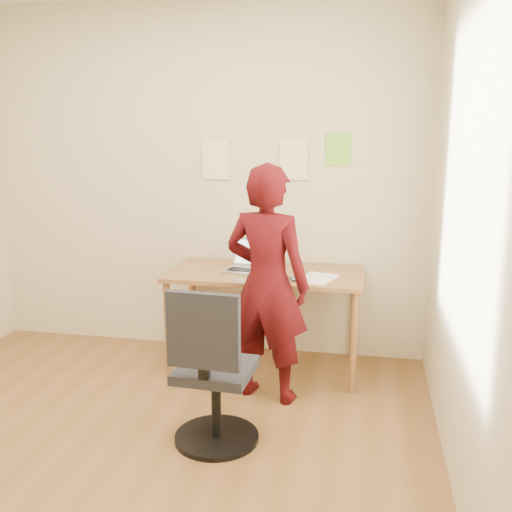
% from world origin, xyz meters
% --- Properties ---
extents(room, '(3.58, 3.58, 2.78)m').
position_xyz_m(room, '(0.00, 0.00, 1.35)').
color(room, brown).
rests_on(room, ground).
extents(desk, '(1.40, 0.70, 0.74)m').
position_xyz_m(desk, '(0.58, 1.38, 0.65)').
color(desk, brown).
rests_on(desk, ground).
extents(laptop, '(0.37, 0.34, 0.22)m').
position_xyz_m(laptop, '(0.44, 1.40, 0.79)').
color(laptop, '#ACACB3').
rests_on(laptop, desk).
extents(paper_sheet, '(0.31, 0.37, 0.00)m').
position_xyz_m(paper_sheet, '(0.96, 1.26, 0.74)').
color(paper_sheet, white).
rests_on(paper_sheet, desk).
extents(phone, '(0.09, 0.13, 0.01)m').
position_xyz_m(phone, '(0.81, 1.20, 0.74)').
color(phone, black).
rests_on(phone, desk).
extents(wall_note_left, '(0.21, 0.00, 0.30)m').
position_xyz_m(wall_note_left, '(0.12, 1.74, 1.52)').
color(wall_note_left, '#FEDD97').
rests_on(wall_note_left, room).
extents(wall_note_mid, '(0.21, 0.00, 0.30)m').
position_xyz_m(wall_note_mid, '(0.73, 1.74, 1.53)').
color(wall_note_mid, '#FEDD97').
rests_on(wall_note_mid, room).
extents(wall_note_right, '(0.18, 0.00, 0.24)m').
position_xyz_m(wall_note_right, '(1.06, 1.74, 1.60)').
color(wall_note_right, '#81D32F').
rests_on(wall_note_right, room).
extents(office_chair, '(0.48, 0.48, 0.93)m').
position_xyz_m(office_chair, '(0.48, 0.26, 0.40)').
color(office_chair, black).
rests_on(office_chair, ground).
extents(person, '(0.64, 0.49, 1.55)m').
position_xyz_m(person, '(0.67, 0.92, 0.77)').
color(person, '#3E080B').
rests_on(person, ground).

